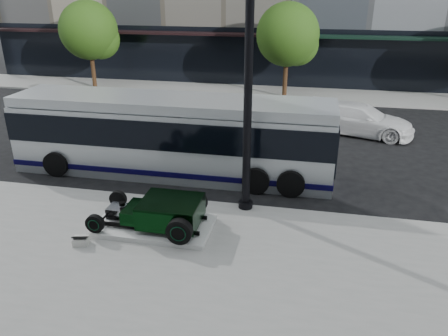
% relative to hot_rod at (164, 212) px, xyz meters
% --- Properties ---
extents(ground, '(120.00, 120.00, 0.00)m').
position_rel_hot_rod_xyz_m(ground, '(1.25, 4.01, -0.70)').
color(ground, black).
rests_on(ground, ground).
extents(sidewalk_far, '(70.00, 4.00, 0.12)m').
position_rel_hot_rod_xyz_m(sidewalk_far, '(1.25, 18.01, -0.64)').
color(sidewalk_far, gray).
rests_on(sidewalk_far, ground).
extents(street_trees, '(29.80, 3.80, 5.70)m').
position_rel_hot_rod_xyz_m(street_trees, '(2.39, 17.08, 3.07)').
color(street_trees, black).
rests_on(street_trees, sidewalk_far).
extents(display_plinth, '(3.40, 1.80, 0.15)m').
position_rel_hot_rod_xyz_m(display_plinth, '(-0.33, -0.00, -0.50)').
color(display_plinth, silver).
rests_on(display_plinth, sidewalk_near).
extents(hot_rod, '(3.22, 2.00, 0.81)m').
position_rel_hot_rod_xyz_m(hot_rod, '(0.00, 0.00, 0.00)').
color(hot_rod, black).
rests_on(hot_rod, display_plinth).
extents(info_plaque, '(0.45, 0.38, 0.31)m').
position_rel_hot_rod_xyz_m(info_plaque, '(-2.01, -1.24, -0.45)').
color(info_plaque, silver).
rests_on(info_plaque, sidewalk_near).
extents(lamppost, '(0.46, 0.46, 8.32)m').
position_rel_hot_rod_xyz_m(lamppost, '(2.12, 1.81, 3.27)').
color(lamppost, black).
rests_on(lamppost, sidewalk_near).
extents(transit_bus, '(12.12, 2.88, 2.92)m').
position_rel_hot_rod_xyz_m(transit_bus, '(-1.12, 4.42, 0.79)').
color(transit_bus, silver).
rests_on(transit_bus, ground).
extents(white_sedan, '(5.43, 3.29, 1.47)m').
position_rel_hot_rod_xyz_m(white_sedan, '(6.29, 10.62, 0.04)').
color(white_sedan, white).
rests_on(white_sedan, ground).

